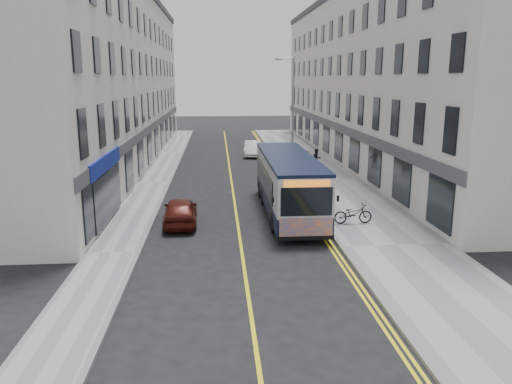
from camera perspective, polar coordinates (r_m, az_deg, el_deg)
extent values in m
plane|color=black|center=(20.88, -1.81, -5.69)|extent=(140.00, 140.00, 0.00)
cube|color=gray|center=(33.23, 8.04, 1.33)|extent=(4.50, 64.00, 0.12)
cube|color=gray|center=(32.71, -11.59, 1.01)|extent=(2.00, 64.00, 0.12)
cube|color=slate|center=(32.82, 4.20, 1.29)|extent=(0.18, 64.00, 0.13)
cube|color=slate|center=(32.60, -9.85, 1.06)|extent=(0.18, 64.00, 0.13)
cube|color=yellow|center=(32.48, -2.80, 1.08)|extent=(0.12, 64.00, 0.01)
cube|color=yellow|center=(32.76, 3.42, 1.17)|extent=(0.10, 64.00, 0.01)
cube|color=yellow|center=(32.79, 3.77, 1.18)|extent=(0.10, 64.00, 0.01)
cube|color=silver|center=(42.61, 12.75, 12.40)|extent=(6.00, 46.00, 13.00)
cube|color=silver|center=(41.57, -16.08, 12.21)|extent=(6.00, 46.00, 13.00)
cylinder|color=#919399|center=(34.26, 4.22, 8.43)|extent=(0.14, 0.14, 8.00)
cylinder|color=#919399|center=(34.11, 3.48, 14.98)|extent=(1.00, 0.08, 0.08)
cube|color=#919399|center=(34.04, 2.61, 14.91)|extent=(0.50, 0.18, 0.12)
cube|color=black|center=(24.92, 3.70, -0.86)|extent=(2.30, 10.12, 0.83)
cube|color=silver|center=(24.65, 3.74, 1.94)|extent=(2.30, 10.12, 1.66)
cube|color=black|center=(24.50, 3.77, 4.01)|extent=(2.32, 10.12, 0.15)
cube|color=black|center=(25.09, 0.91, 1.73)|extent=(0.04, 7.91, 1.06)
cube|color=black|center=(25.41, 6.17, 1.80)|extent=(0.04, 7.91, 1.06)
cube|color=black|center=(19.78, 5.81, -1.12)|extent=(2.07, 0.04, 1.15)
cube|color=orange|center=(20.07, 5.74, -4.18)|extent=(2.16, 0.04, 0.87)
cube|color=orange|center=(19.60, 5.86, 0.95)|extent=(1.84, 0.04, 0.26)
cylinder|color=black|center=(21.96, 2.11, -3.50)|extent=(0.26, 0.92, 0.92)
cylinder|color=black|center=(22.28, 7.44, -3.35)|extent=(0.26, 0.92, 0.92)
cylinder|color=black|center=(26.82, 0.89, -0.45)|extent=(0.26, 0.92, 0.92)
cylinder|color=black|center=(27.09, 5.27, -0.37)|extent=(0.26, 0.92, 0.92)
cylinder|color=black|center=(28.43, 0.58, 0.32)|extent=(0.26, 0.92, 0.92)
cylinder|color=black|center=(28.68, 4.72, 0.39)|extent=(0.26, 0.92, 0.92)
imported|color=black|center=(23.29, 11.02, -2.45)|extent=(1.79, 0.67, 0.93)
imported|color=brown|center=(33.45, 5.81, 3.20)|extent=(0.78, 0.62, 1.86)
imported|color=black|center=(36.61, 6.95, 3.76)|extent=(0.93, 0.86, 1.55)
imported|color=white|center=(43.51, -0.38, 4.98)|extent=(1.79, 4.06, 1.30)
imported|color=#48120C|center=(23.36, -8.65, -2.16)|extent=(1.66, 3.83, 1.29)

